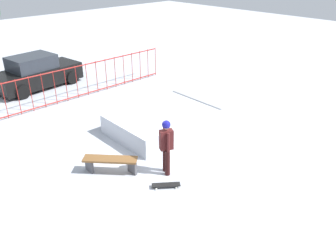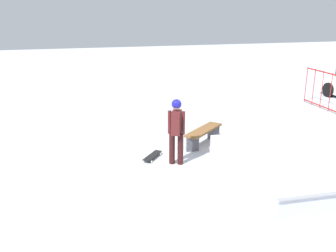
{
  "view_description": "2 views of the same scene",
  "coord_description": "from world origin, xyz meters",
  "px_view_note": "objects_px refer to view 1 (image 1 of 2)",
  "views": [
    {
      "loc": [
        -6.48,
        -7.72,
        5.85
      ],
      "look_at": [
        0.46,
        -0.51,
        0.9
      ],
      "focal_mm": 36.96,
      "sensor_mm": 36.0,
      "label": 1
    },
    {
      "loc": [
        8.36,
        -3.98,
        3.94
      ],
      "look_at": [
        -0.65,
        -1.62,
        1.0
      ],
      "focal_mm": 40.87,
      "sensor_mm": 36.0,
      "label": 2
    }
  ],
  "objects_px": {
    "skate_ramp": "(171,118)",
    "skater": "(166,143)",
    "skateboard": "(166,185)",
    "park_bench": "(110,162)",
    "parked_car_black": "(36,73)"
  },
  "relations": [
    {
      "from": "skateboard",
      "to": "park_bench",
      "type": "height_order",
      "value": "park_bench"
    },
    {
      "from": "skateboard",
      "to": "park_bench",
      "type": "relative_size",
      "value": 0.51
    },
    {
      "from": "skater",
      "to": "skateboard",
      "type": "relative_size",
      "value": 2.3
    },
    {
      "from": "skate_ramp",
      "to": "parked_car_black",
      "type": "distance_m",
      "value": 7.82
    },
    {
      "from": "skate_ramp",
      "to": "skater",
      "type": "height_order",
      "value": "skater"
    },
    {
      "from": "skater",
      "to": "park_bench",
      "type": "relative_size",
      "value": 1.18
    },
    {
      "from": "skate_ramp",
      "to": "skater",
      "type": "distance_m",
      "value": 3.25
    },
    {
      "from": "park_bench",
      "to": "parked_car_black",
      "type": "relative_size",
      "value": 0.34
    },
    {
      "from": "park_bench",
      "to": "skater",
      "type": "bearing_deg",
      "value": -44.92
    },
    {
      "from": "skateboard",
      "to": "parked_car_black",
      "type": "height_order",
      "value": "parked_car_black"
    },
    {
      "from": "skate_ramp",
      "to": "skater",
      "type": "bearing_deg",
      "value": -135.31
    },
    {
      "from": "skate_ramp",
      "to": "parked_car_black",
      "type": "xyz_separation_m",
      "value": [
        -1.69,
        7.63,
        0.41
      ]
    },
    {
      "from": "park_bench",
      "to": "skate_ramp",
      "type": "bearing_deg",
      "value": 15.81
    },
    {
      "from": "skate_ramp",
      "to": "skateboard",
      "type": "height_order",
      "value": "skate_ramp"
    },
    {
      "from": "skateboard",
      "to": "skater",
      "type": "bearing_deg",
      "value": 84.29
    }
  ]
}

